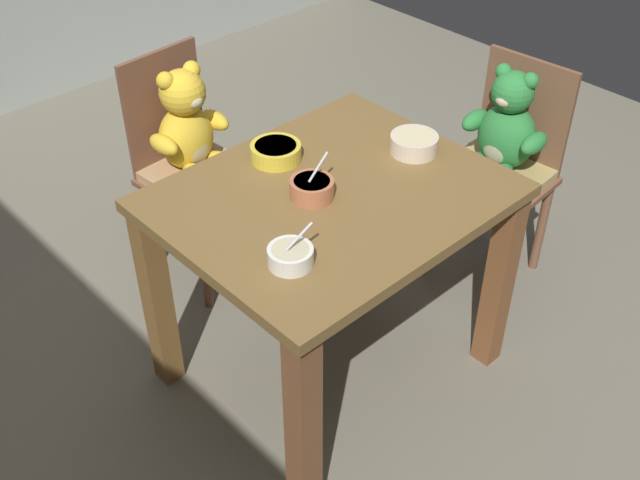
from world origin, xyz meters
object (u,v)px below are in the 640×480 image
(dining_table, at_px, (331,232))
(porridge_bowl_cream_near_right, at_px, (414,143))
(porridge_bowl_white_near_left, at_px, (291,256))
(teddy_chair_far_center, at_px, (191,145))
(porridge_bowl_yellow_far_center, at_px, (277,151))
(teddy_chair_near_right, at_px, (502,148))
(porridge_bowl_terracotta_center, at_px, (312,188))

(dining_table, height_order, porridge_bowl_cream_near_right, porridge_bowl_cream_near_right)
(dining_table, height_order, porridge_bowl_white_near_left, porridge_bowl_white_near_left)
(porridge_bowl_cream_near_right, bearing_deg, porridge_bowl_white_near_left, -167.04)
(teddy_chair_far_center, height_order, porridge_bowl_cream_near_right, teddy_chair_far_center)
(teddy_chair_far_center, bearing_deg, porridge_bowl_yellow_far_center, -5.77)
(teddy_chair_near_right, bearing_deg, porridge_bowl_terracotta_center, -7.34)
(porridge_bowl_terracotta_center, height_order, porridge_bowl_cream_near_right, porridge_bowl_terracotta_center)
(porridge_bowl_terracotta_center, xyz_separation_m, porridge_bowl_cream_near_right, (0.41, -0.04, 0.00))
(dining_table, height_order, teddy_chair_far_center, teddy_chair_far_center)
(porridge_bowl_terracotta_center, bearing_deg, teddy_chair_near_right, -2.86)
(teddy_chair_far_center, bearing_deg, porridge_bowl_cream_near_right, 18.80)
(dining_table, xyz_separation_m, porridge_bowl_terracotta_center, (-0.06, 0.02, 0.18))
(dining_table, bearing_deg, porridge_bowl_white_near_left, -151.78)
(porridge_bowl_white_near_left, height_order, porridge_bowl_cream_near_right, porridge_bowl_white_near_left)
(teddy_chair_near_right, bearing_deg, porridge_bowl_cream_near_right, -5.47)
(porridge_bowl_yellow_far_center, distance_m, porridge_bowl_white_near_left, 0.52)
(porridge_bowl_white_near_left, bearing_deg, porridge_bowl_cream_near_right, 12.96)
(porridge_bowl_white_near_left, relative_size, porridge_bowl_cream_near_right, 0.86)
(porridge_bowl_yellow_far_center, bearing_deg, porridge_bowl_cream_near_right, -37.63)
(porridge_bowl_white_near_left, distance_m, porridge_bowl_cream_near_right, 0.67)
(teddy_chair_near_right, height_order, porridge_bowl_cream_near_right, teddy_chair_near_right)
(dining_table, height_order, porridge_bowl_yellow_far_center, porridge_bowl_yellow_far_center)
(porridge_bowl_terracotta_center, xyz_separation_m, porridge_bowl_white_near_left, (-0.25, -0.19, -0.00))
(porridge_bowl_yellow_far_center, height_order, porridge_bowl_terracotta_center, porridge_bowl_terracotta_center)
(teddy_chair_far_center, xyz_separation_m, porridge_bowl_white_near_left, (-0.32, -0.93, 0.21))
(teddy_chair_near_right, distance_m, porridge_bowl_yellow_far_center, 0.92)
(porridge_bowl_yellow_far_center, bearing_deg, porridge_bowl_white_near_left, -126.68)
(teddy_chair_far_center, distance_m, porridge_bowl_cream_near_right, 0.87)
(porridge_bowl_cream_near_right, bearing_deg, teddy_chair_far_center, 113.05)
(teddy_chair_far_center, distance_m, teddy_chair_near_right, 1.15)
(porridge_bowl_white_near_left, bearing_deg, porridge_bowl_yellow_far_center, 53.32)
(teddy_chair_near_right, relative_size, porridge_bowl_cream_near_right, 5.64)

